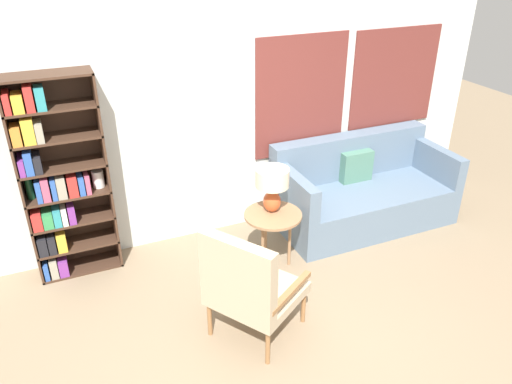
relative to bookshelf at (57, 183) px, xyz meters
name	(u,v)px	position (x,y,z in m)	size (l,w,h in m)	color
ground_plane	(296,359)	(1.42, -1.85, -0.92)	(14.00, 14.00, 0.00)	#847056
wall_back	(211,107)	(1.49, 0.18, 0.43)	(6.40, 0.08, 2.70)	silver
bookshelf	(57,183)	(0.00, 0.00, 0.00)	(0.73, 0.30, 1.87)	#422B1E
armchair	(248,285)	(1.18, -1.49, -0.40)	(0.86, 0.86, 0.97)	olive
couch	(361,193)	(3.02, -0.28, -0.59)	(1.88, 0.91, 0.90)	slate
side_table	(273,219)	(1.77, -0.66, -0.43)	(0.54, 0.54, 0.55)	#99704C
table_lamp	(272,184)	(1.79, -0.61, -0.09)	(0.31, 0.31, 0.43)	#C65128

